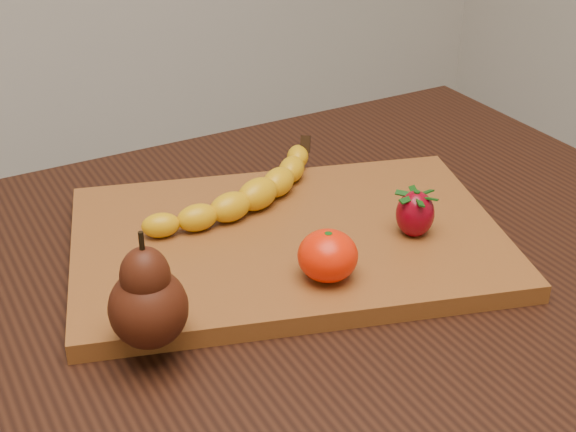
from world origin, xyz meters
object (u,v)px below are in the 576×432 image
table (274,345)px  mandarin (328,256)px  pear (146,289)px  cutting_board (288,241)px

table → mandarin: 0.16m
pear → cutting_board: bearing=28.6°
cutting_board → pear: size_ratio=4.25×
cutting_board → pear: bearing=-134.3°
table → pear: 0.24m
cutting_board → mandarin: size_ratio=7.73×
table → cutting_board: (0.03, 0.03, 0.11)m
cutting_board → mandarin: mandarin is taller
table → pear: bearing=-154.6°
mandarin → cutting_board: bearing=85.0°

